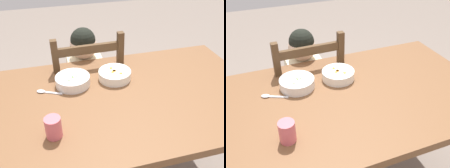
# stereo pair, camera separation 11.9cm
# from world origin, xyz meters

# --- Properties ---
(dining_table) EXTENTS (1.38, 0.84, 0.75)m
(dining_table) POSITION_xyz_m (0.00, 0.00, 0.65)
(dining_table) COLOR brown
(dining_table) RESTS_ON ground
(dining_chair) EXTENTS (0.43, 0.43, 0.95)m
(dining_chair) POSITION_xyz_m (-0.13, 0.47, 0.45)
(dining_chair) COLOR #4E361F
(dining_chair) RESTS_ON ground
(child_figure) EXTENTS (0.32, 0.31, 0.94)m
(child_figure) POSITION_xyz_m (-0.13, 0.46, 0.62)
(child_figure) COLOR beige
(child_figure) RESTS_ON ground
(bowl_of_peas) EXTENTS (0.18, 0.18, 0.05)m
(bowl_of_peas) POSITION_xyz_m (-0.25, 0.17, 0.78)
(bowl_of_peas) COLOR white
(bowl_of_peas) RESTS_ON dining_table
(bowl_of_carrots) EXTENTS (0.18, 0.18, 0.05)m
(bowl_of_carrots) POSITION_xyz_m (-0.02, 0.17, 0.78)
(bowl_of_carrots) COLOR white
(bowl_of_carrots) RESTS_ON dining_table
(spoon) EXTENTS (0.13, 0.08, 0.01)m
(spoon) POSITION_xyz_m (-0.40, 0.14, 0.76)
(spoon) COLOR silver
(spoon) RESTS_ON dining_table
(drinking_cup) EXTENTS (0.07, 0.07, 0.09)m
(drinking_cup) POSITION_xyz_m (-0.38, -0.18, 0.80)
(drinking_cup) COLOR #D6626E
(drinking_cup) RESTS_ON dining_table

